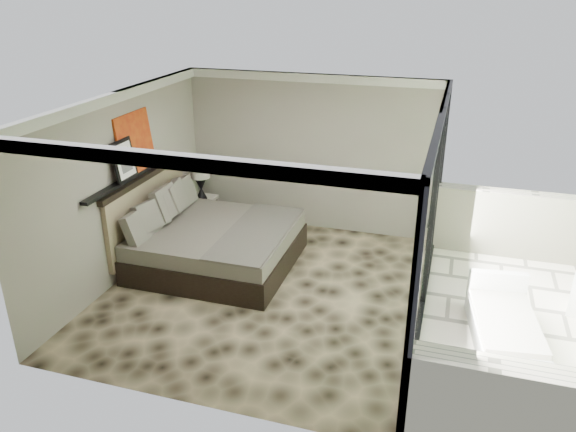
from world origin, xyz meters
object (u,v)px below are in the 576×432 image
(bed, at_px, (211,241))
(lounger, at_px, (504,326))
(nightstand, at_px, (202,211))
(table_lamp, at_px, (200,177))

(bed, height_order, lounger, bed)
(bed, relative_size, nightstand, 4.83)
(bed, height_order, nightstand, bed)
(lounger, bearing_deg, table_lamp, 149.20)
(table_lamp, xyz_separation_m, lounger, (5.23, -2.21, -0.75))
(bed, relative_size, table_lamp, 3.70)
(nightstand, distance_m, lounger, 5.71)
(nightstand, height_order, lounger, lounger)
(table_lamp, distance_m, lounger, 5.73)
(bed, xyz_separation_m, lounger, (4.41, -0.81, -0.20))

